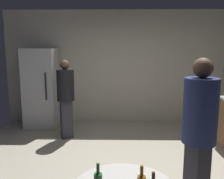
% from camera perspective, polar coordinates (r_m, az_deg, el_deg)
% --- Properties ---
extents(ground_plane, '(5.20, 5.20, 0.10)m').
position_cam_1_polar(ground_plane, '(3.73, 0.63, -19.87)').
color(ground_plane, '#B2A893').
extents(wall_back, '(5.32, 0.06, 2.70)m').
position_cam_1_polar(wall_back, '(5.90, 0.82, 5.28)').
color(wall_back, beige).
rests_on(wall_back, ground_plane).
extents(refrigerator, '(0.70, 0.68, 1.80)m').
position_cam_1_polar(refrigerator, '(5.79, -16.39, 0.34)').
color(refrigerator, silver).
rests_on(refrigerator, ground_plane).
extents(person_in_black_shirt, '(0.46, 0.46, 1.57)m').
position_cam_1_polar(person_in_black_shirt, '(4.87, -10.86, -0.91)').
color(person_in_black_shirt, '#2D2D38').
rests_on(person_in_black_shirt, ground_plane).
extents(person_in_navy_shirt, '(0.44, 0.44, 1.70)m').
position_cam_1_polar(person_in_navy_shirt, '(2.62, 19.90, -8.46)').
color(person_in_navy_shirt, '#2D2D38').
rests_on(person_in_navy_shirt, ground_plane).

